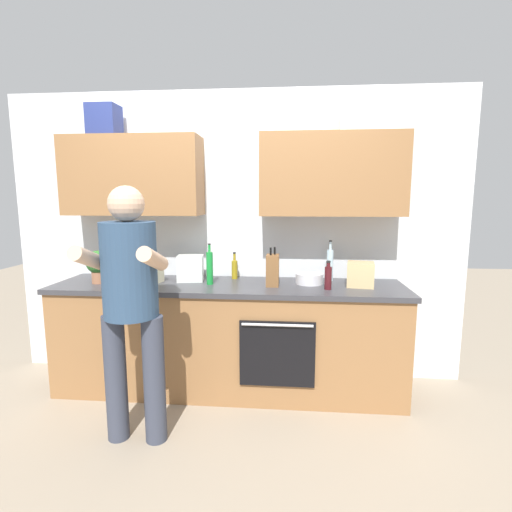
{
  "coord_description": "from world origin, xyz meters",
  "views": [
    {
      "loc": [
        0.49,
        -3.0,
        1.59
      ],
      "look_at": [
        0.24,
        -0.1,
        1.15
      ],
      "focal_mm": 26.83,
      "sensor_mm": 36.0,
      "label": 1
    }
  ],
  "objects_px": {
    "bottle_soda": "(210,268)",
    "potted_herb": "(98,264)",
    "bottle_wine": "(328,277)",
    "bottle_hotsauce": "(119,261)",
    "mixing_bowl": "(309,278)",
    "bottle_oil": "(235,269)",
    "cup_coffee": "(128,273)",
    "person_standing": "(130,295)",
    "grocery_bag_rice": "(148,272)",
    "bottle_water": "(330,264)",
    "grocery_bag_produce": "(190,268)",
    "knife_block": "(273,270)",
    "grocery_bag_bread": "(360,274)"
  },
  "relations": [
    {
      "from": "bottle_oil",
      "to": "mixing_bowl",
      "type": "distance_m",
      "value": 0.65
    },
    {
      "from": "bottle_water",
      "to": "knife_block",
      "type": "distance_m",
      "value": 0.53
    },
    {
      "from": "bottle_water",
      "to": "cup_coffee",
      "type": "bearing_deg",
      "value": -178.17
    },
    {
      "from": "bottle_oil",
      "to": "grocery_bag_produce",
      "type": "relative_size",
      "value": 1.07
    },
    {
      "from": "grocery_bag_bread",
      "to": "knife_block",
      "type": "bearing_deg",
      "value": -175.96
    },
    {
      "from": "person_standing",
      "to": "grocery_bag_rice",
      "type": "bearing_deg",
      "value": 102.72
    },
    {
      "from": "bottle_hotsauce",
      "to": "bottle_oil",
      "type": "relative_size",
      "value": 1.48
    },
    {
      "from": "bottle_wine",
      "to": "cup_coffee",
      "type": "distance_m",
      "value": 1.72
    },
    {
      "from": "bottle_wine",
      "to": "bottle_water",
      "type": "xyz_separation_m",
      "value": [
        0.04,
        0.32,
        0.04
      ]
    },
    {
      "from": "bottle_hotsauce",
      "to": "grocery_bag_produce",
      "type": "height_order",
      "value": "bottle_hotsauce"
    },
    {
      "from": "mixing_bowl",
      "to": "knife_block",
      "type": "relative_size",
      "value": 0.73
    },
    {
      "from": "person_standing",
      "to": "bottle_oil",
      "type": "relative_size",
      "value": 7.21
    },
    {
      "from": "mixing_bowl",
      "to": "grocery_bag_rice",
      "type": "xyz_separation_m",
      "value": [
        -1.33,
        -0.09,
        0.05
      ]
    },
    {
      "from": "bottle_wine",
      "to": "cup_coffee",
      "type": "relative_size",
      "value": 2.25
    },
    {
      "from": "person_standing",
      "to": "bottle_wine",
      "type": "distance_m",
      "value": 1.44
    },
    {
      "from": "person_standing",
      "to": "bottle_soda",
      "type": "xyz_separation_m",
      "value": [
        0.36,
        0.72,
        0.05
      ]
    },
    {
      "from": "bottle_soda",
      "to": "cup_coffee",
      "type": "xyz_separation_m",
      "value": [
        -0.76,
        0.17,
        -0.09
      ]
    },
    {
      "from": "potted_herb",
      "to": "person_standing",
      "type": "bearing_deg",
      "value": -50.89
    },
    {
      "from": "bottle_soda",
      "to": "knife_block",
      "type": "xyz_separation_m",
      "value": [
        0.51,
        -0.0,
        -0.01
      ]
    },
    {
      "from": "knife_block",
      "to": "bottle_water",
      "type": "bearing_deg",
      "value": 26.36
    },
    {
      "from": "knife_block",
      "to": "bottle_oil",
      "type": "bearing_deg",
      "value": 145.01
    },
    {
      "from": "bottle_hotsauce",
      "to": "bottle_oil",
      "type": "distance_m",
      "value": 1.03
    },
    {
      "from": "potted_herb",
      "to": "grocery_bag_bread",
      "type": "height_order",
      "value": "potted_herb"
    },
    {
      "from": "mixing_bowl",
      "to": "grocery_bag_produce",
      "type": "distance_m",
      "value": 1.0
    },
    {
      "from": "bottle_water",
      "to": "grocery_bag_rice",
      "type": "xyz_separation_m",
      "value": [
        -1.5,
        -0.22,
        -0.05
      ]
    },
    {
      "from": "bottle_soda",
      "to": "potted_herb",
      "type": "xyz_separation_m",
      "value": [
        -0.92,
        -0.03,
        0.02
      ]
    },
    {
      "from": "grocery_bag_rice",
      "to": "bottle_oil",
      "type": "bearing_deg",
      "value": 17.77
    },
    {
      "from": "mixing_bowl",
      "to": "grocery_bag_bread",
      "type": "distance_m",
      "value": 0.41
    },
    {
      "from": "cup_coffee",
      "to": "grocery_bag_produce",
      "type": "relative_size",
      "value": 0.46
    },
    {
      "from": "potted_herb",
      "to": "bottle_wine",
      "type": "bearing_deg",
      "value": -1.93
    },
    {
      "from": "person_standing",
      "to": "potted_herb",
      "type": "xyz_separation_m",
      "value": [
        -0.56,
        0.69,
        0.07
      ]
    },
    {
      "from": "cup_coffee",
      "to": "bottle_water",
      "type": "bearing_deg",
      "value": 1.83
    },
    {
      "from": "bottle_oil",
      "to": "bottle_water",
      "type": "xyz_separation_m",
      "value": [
        0.81,
        -0.0,
        0.05
      ]
    },
    {
      "from": "bottle_wine",
      "to": "potted_herb",
      "type": "height_order",
      "value": "potted_herb"
    },
    {
      "from": "knife_block",
      "to": "mixing_bowl",
      "type": "bearing_deg",
      "value": 19.37
    },
    {
      "from": "bottle_water",
      "to": "grocery_bag_bread",
      "type": "xyz_separation_m",
      "value": [
        0.22,
        -0.19,
        -0.04
      ]
    },
    {
      "from": "mixing_bowl",
      "to": "grocery_bag_produce",
      "type": "height_order",
      "value": "grocery_bag_produce"
    },
    {
      "from": "bottle_water",
      "to": "potted_herb",
      "type": "distance_m",
      "value": 1.92
    },
    {
      "from": "knife_block",
      "to": "grocery_bag_bread",
      "type": "bearing_deg",
      "value": 4.04
    },
    {
      "from": "bottle_oil",
      "to": "cup_coffee",
      "type": "height_order",
      "value": "bottle_oil"
    },
    {
      "from": "bottle_water",
      "to": "grocery_bag_produce",
      "type": "height_order",
      "value": "bottle_water"
    },
    {
      "from": "bottle_soda",
      "to": "knife_block",
      "type": "height_order",
      "value": "bottle_soda"
    },
    {
      "from": "bottle_hotsauce",
      "to": "mixing_bowl",
      "type": "height_order",
      "value": "bottle_hotsauce"
    },
    {
      "from": "bottle_oil",
      "to": "potted_herb",
      "type": "height_order",
      "value": "potted_herb"
    },
    {
      "from": "bottle_wine",
      "to": "grocery_bag_rice",
      "type": "distance_m",
      "value": 1.46
    },
    {
      "from": "potted_herb",
      "to": "grocery_bag_produce",
      "type": "bearing_deg",
      "value": 11.43
    },
    {
      "from": "bottle_water",
      "to": "mixing_bowl",
      "type": "relative_size",
      "value": 1.52
    },
    {
      "from": "bottle_oil",
      "to": "potted_herb",
      "type": "distance_m",
      "value": 1.12
    },
    {
      "from": "person_standing",
      "to": "grocery_bag_rice",
      "type": "distance_m",
      "value": 0.75
    },
    {
      "from": "potted_herb",
      "to": "grocery_bag_produce",
      "type": "relative_size",
      "value": 1.25
    }
  ]
}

